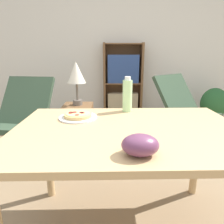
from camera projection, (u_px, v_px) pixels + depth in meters
The scene contains 11 objects.
wall_back at pixel (118, 45), 3.45m from camera, with size 8.00×0.05×2.60m.
dining_table at pixel (129, 143), 1.17m from camera, with size 1.33×0.88×0.74m.
pizza_on_plate at pixel (78, 116), 1.32m from camera, with size 0.25×0.25×0.04m.
grape_bunch at pixel (140, 145), 0.83m from camera, with size 0.16×0.13×0.09m.
drink_bottle at pixel (127, 95), 1.45m from camera, with size 0.07×0.07×0.26m.
lounge_chair_near at pixel (22, 130), 2.36m from camera, with size 0.71×0.85×0.88m.
lounge_chair_far at pixel (185, 121), 2.69m from camera, with size 0.89×0.97×0.88m.
bookshelf at pixel (123, 86), 3.49m from camera, with size 0.67×0.27×1.33m.
side_table at pixel (79, 128), 2.42m from camera, with size 0.34×0.34×0.58m.
table_lamp at pixel (76, 75), 2.24m from camera, with size 0.21×0.21×0.49m.
potted_plant_floor at pixel (214, 105), 3.26m from camera, with size 0.44×0.37×0.63m.
Camera 1 is at (-0.19, -1.01, 1.15)m, focal length 32.00 mm.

